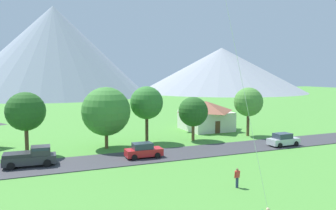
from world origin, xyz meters
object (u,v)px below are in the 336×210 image
tree_center (147,103)px  parked_car_silver_mid_west (283,140)px  tree_left_of_center (248,102)px  watcher_person (237,177)px  house_leftmost (206,115)px  parked_car_red_west_end (143,151)px  pickup_truck_charcoal_west_side (31,157)px  tree_near_right (26,112)px  tree_near_left (193,112)px  tree_far_right (106,111)px

tree_center → parked_car_silver_mid_west: bearing=-30.6°
tree_left_of_center → watcher_person: size_ratio=4.51×
tree_center → house_leftmost: bearing=26.2°
parked_car_red_west_end → pickup_truck_charcoal_west_side: size_ratio=0.80×
tree_near_right → watcher_person: size_ratio=4.49×
tree_center → tree_near_right: 15.67m
pickup_truck_charcoal_west_side → tree_center: bearing=25.2°
tree_left_of_center → tree_center: (-16.16, 1.32, 0.29)m
house_leftmost → tree_near_left: (-6.30, -7.58, 1.61)m
tree_center → parked_car_silver_mid_west: (15.93, -9.41, -4.72)m
watcher_person → tree_left_of_center: bearing=51.9°
tree_near_left → parked_car_silver_mid_west: 12.81m
tree_near_left → tree_near_right: (-22.22, -0.61, 1.04)m
tree_far_right → tree_near_right: bearing=-178.1°
tree_center → tree_far_right: tree_far_right is taller
pickup_truck_charcoal_west_side → house_leftmost: bearing=25.6°
watcher_person → pickup_truck_charcoal_west_side: bearing=139.4°
parked_car_silver_mid_west → pickup_truck_charcoal_west_side: bearing=175.8°
tree_near_right → pickup_truck_charcoal_west_side: (0.40, -5.31, -4.16)m
tree_near_left → parked_car_silver_mid_west: bearing=-41.5°
house_leftmost → parked_car_silver_mid_west: bearing=-79.4°
house_leftmost → tree_near_right: bearing=-164.0°
tree_left_of_center → tree_near_left: bearing=179.3°
house_leftmost → parked_car_red_west_end: house_leftmost is taller
house_leftmost → tree_far_right: size_ratio=1.08×
tree_near_left → tree_center: 6.92m
parked_car_red_west_end → watcher_person: parked_car_red_west_end is taller
tree_near_left → tree_center: tree_center is taller
tree_center → tree_near_right: size_ratio=1.05×
tree_left_of_center → watcher_person: (-15.32, -19.53, -4.42)m
parked_car_red_west_end → tree_near_right: bearing=152.4°
tree_near_right → pickup_truck_charcoal_west_side: 6.76m
tree_near_right → tree_far_right: (9.51, 0.31, -0.41)m
tree_left_of_center → parked_car_silver_mid_west: (-0.23, -8.08, -4.43)m
tree_far_right → parked_car_silver_mid_west: bearing=-19.8°
tree_near_right → tree_far_right: size_ratio=0.95×
tree_far_right → pickup_truck_charcoal_west_side: size_ratio=1.51×
tree_center → watcher_person: size_ratio=4.73×
tree_near_left → pickup_truck_charcoal_west_side: bearing=-164.8°
tree_center → watcher_person: 21.39m
house_leftmost → watcher_person: bearing=-114.0°
tree_left_of_center → parked_car_silver_mid_west: bearing=-91.6°
tree_center → parked_car_silver_mid_west: tree_center is taller
tree_near_left → parked_car_red_west_end: size_ratio=1.49×
parked_car_silver_mid_west → tree_far_right: bearing=160.2°
tree_center → tree_near_right: (-15.55, -1.82, -0.36)m
house_leftmost → tree_far_right: (-19.02, -7.88, 2.23)m
pickup_truck_charcoal_west_side → watcher_person: bearing=-40.6°
parked_car_red_west_end → pickup_truck_charcoal_west_side: 11.94m
tree_near_right → watcher_person: bearing=-49.3°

